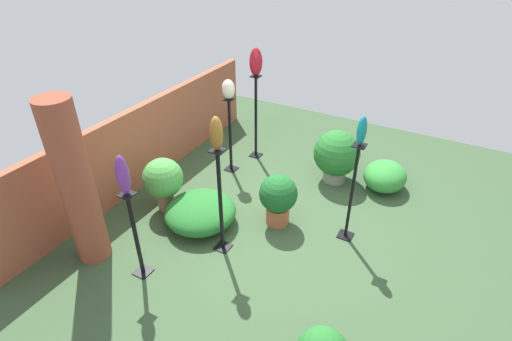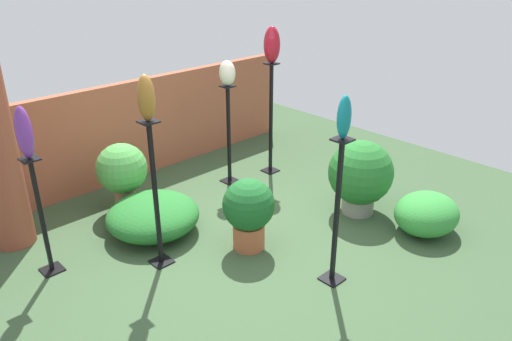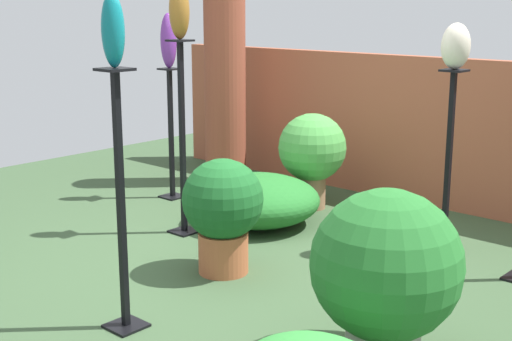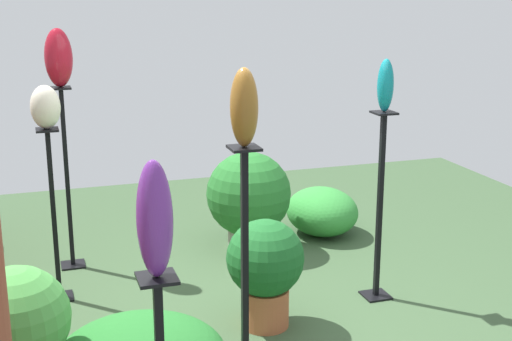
% 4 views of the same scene
% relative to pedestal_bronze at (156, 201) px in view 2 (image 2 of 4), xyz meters
% --- Properties ---
extents(ground_plane, '(8.00, 8.00, 0.00)m').
position_rel_pedestal_bronze_xyz_m(ground_plane, '(0.80, -0.32, -0.70)').
color(ground_plane, '#385133').
extents(brick_wall_back, '(5.60, 0.12, 1.32)m').
position_rel_pedestal_bronze_xyz_m(brick_wall_back, '(0.80, 2.03, -0.04)').
color(brick_wall_back, '#9E5138').
rests_on(brick_wall_back, ground).
extents(pedestal_bronze, '(0.20, 0.20, 1.51)m').
position_rel_pedestal_bronze_xyz_m(pedestal_bronze, '(0.00, 0.00, 0.00)').
color(pedestal_bronze, black).
rests_on(pedestal_bronze, ground).
extents(pedestal_violet, '(0.20, 0.20, 1.20)m').
position_rel_pedestal_bronze_xyz_m(pedestal_violet, '(-0.86, 0.63, -0.15)').
color(pedestal_violet, black).
rests_on(pedestal_violet, ground).
extents(pedestal_teal, '(0.20, 0.20, 1.45)m').
position_rel_pedestal_bronze_xyz_m(pedestal_teal, '(1.02, -1.37, -0.03)').
color(pedestal_teal, black).
rests_on(pedestal_teal, ground).
extents(pedestal_ruby, '(0.20, 0.20, 1.54)m').
position_rel_pedestal_bronze_xyz_m(pedestal_ruby, '(2.38, 0.81, 0.01)').
color(pedestal_ruby, black).
rests_on(pedestal_ruby, ground).
extents(pedestal_ivory, '(0.20, 0.20, 1.33)m').
position_rel_pedestal_bronze_xyz_m(pedestal_ivory, '(1.75, 0.95, -0.09)').
color(pedestal_ivory, black).
rests_on(pedestal_ivory, ground).
extents(art_vase_bronze, '(0.16, 0.15, 0.42)m').
position_rel_pedestal_bronze_xyz_m(art_vase_bronze, '(-0.00, 0.00, 1.02)').
color(art_vase_bronze, brown).
rests_on(art_vase_bronze, pedestal_bronze).
extents(art_vase_violet, '(0.14, 0.15, 0.49)m').
position_rel_pedestal_bronze_xyz_m(art_vase_violet, '(-0.86, 0.63, 0.75)').
color(art_vase_violet, '#6B2D8C').
rests_on(art_vase_violet, pedestal_violet).
extents(art_vase_teal, '(0.13, 0.12, 0.38)m').
position_rel_pedestal_bronze_xyz_m(art_vase_teal, '(1.02, -1.37, 0.94)').
color(art_vase_teal, '#0F727A').
rests_on(art_vase_teal, pedestal_teal).
extents(art_vase_ruby, '(0.21, 0.22, 0.47)m').
position_rel_pedestal_bronze_xyz_m(art_vase_ruby, '(2.38, 0.81, 1.07)').
color(art_vase_ruby, maroon).
rests_on(art_vase_ruby, pedestal_ruby).
extents(art_vase_ivory, '(0.20, 0.21, 0.32)m').
position_rel_pedestal_bronze_xyz_m(art_vase_ivory, '(1.75, 0.95, 0.79)').
color(art_vase_ivory, beige).
rests_on(art_vase_ivory, pedestal_ivory).
extents(potted_plant_back_center, '(0.76, 0.76, 0.90)m').
position_rel_pedestal_bronze_xyz_m(potted_plant_back_center, '(2.30, -0.74, -0.21)').
color(potted_plant_back_center, gray).
rests_on(potted_plant_back_center, ground).
extents(potted_plant_mid_right, '(0.54, 0.54, 0.78)m').
position_rel_pedestal_bronze_xyz_m(potted_plant_mid_right, '(0.84, -0.40, -0.25)').
color(potted_plant_mid_right, '#B25B38').
rests_on(potted_plant_mid_right, ground).
extents(potted_plant_front_right, '(0.60, 0.60, 0.85)m').
position_rel_pedestal_bronze_xyz_m(potted_plant_front_right, '(0.32, 1.23, -0.18)').
color(potted_plant_front_right, '#936B4C').
rests_on(potted_plant_front_right, ground).
extents(foliage_bed_east, '(1.02, 1.02, 0.41)m').
position_rel_pedestal_bronze_xyz_m(foliage_bed_east, '(0.28, 0.56, -0.50)').
color(foliage_bed_east, '#236B28').
rests_on(foliage_bed_east, ground).
extents(foliage_bed_west, '(0.77, 0.67, 0.45)m').
position_rel_pedestal_bronze_xyz_m(foliage_bed_west, '(2.47, -1.54, -0.47)').
color(foliage_bed_west, '#338C38').
rests_on(foliage_bed_west, ground).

